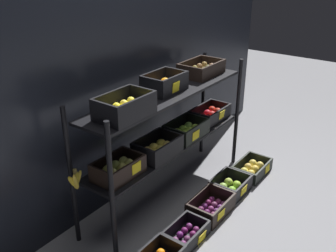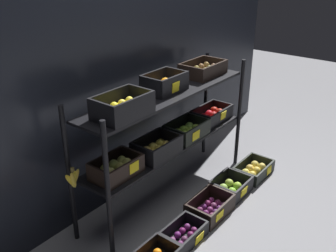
% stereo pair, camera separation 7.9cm
% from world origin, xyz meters
% --- Properties ---
extents(ground_plane, '(10.00, 10.00, 0.00)m').
position_xyz_m(ground_plane, '(0.00, 0.00, 0.00)').
color(ground_plane, gray).
extents(storefront_wall, '(3.97, 0.12, 1.91)m').
position_xyz_m(storefront_wall, '(0.00, 0.38, 0.96)').
color(storefront_wall, black).
rests_on(storefront_wall, ground_plane).
extents(display_rack, '(1.69, 0.38, 1.01)m').
position_xyz_m(display_rack, '(-0.01, -0.01, 0.66)').
color(display_rack, black).
rests_on(display_rack, ground_plane).
extents(crate_ground_plum, '(0.31, 0.21, 0.11)m').
position_xyz_m(crate_ground_plum, '(-0.35, -0.41, 0.04)').
color(crate_ground_plum, black).
rests_on(crate_ground_plum, ground_plane).
extents(crate_ground_center_plum, '(0.35, 0.24, 0.13)m').
position_xyz_m(crate_ground_center_plum, '(0.00, -0.40, 0.05)').
color(crate_ground_center_plum, black).
rests_on(crate_ground_center_plum, ground_plane).
extents(crate_ground_apple_green, '(0.30, 0.26, 0.13)m').
position_xyz_m(crate_ground_apple_green, '(0.34, -0.38, 0.05)').
color(crate_ground_apple_green, black).
rests_on(crate_ground_apple_green, ground_plane).
extents(crate_ground_apple_gold, '(0.36, 0.24, 0.11)m').
position_xyz_m(crate_ground_apple_gold, '(0.70, -0.40, 0.04)').
color(crate_ground_apple_gold, black).
rests_on(crate_ground_apple_gold, ground_plane).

